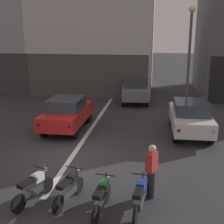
% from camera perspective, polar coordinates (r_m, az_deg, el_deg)
% --- Properties ---
extents(ground_plane, '(120.00, 120.00, 0.00)m').
position_cam_1_polar(ground_plane, '(12.01, -7.79, -8.69)').
color(ground_plane, '#333338').
extents(lane_centre_line, '(0.20, 18.00, 0.01)m').
position_cam_1_polar(lane_centre_line, '(17.51, -2.41, -0.88)').
color(lane_centre_line, silver).
rests_on(lane_centre_line, ground).
extents(car_red_crossing_near, '(1.81, 4.12, 1.64)m').
position_cam_1_polar(car_red_crossing_near, '(15.20, -8.47, -0.07)').
color(car_red_crossing_near, black).
rests_on(car_red_crossing_near, ground).
extents(car_white_parked_kerbside, '(1.83, 4.13, 1.64)m').
position_cam_1_polar(car_white_parked_kerbside, '(14.82, 14.60, -0.79)').
color(car_white_parked_kerbside, black).
rests_on(car_white_parked_kerbside, ground).
extents(car_grey_down_street, '(2.13, 4.25, 1.64)m').
position_cam_1_polar(car_grey_down_street, '(21.15, 4.34, 4.32)').
color(car_grey_down_street, black).
rests_on(car_grey_down_street, ground).
extents(street_lamp, '(0.36, 0.36, 6.09)m').
position_cam_1_polar(street_lamp, '(16.85, 14.43, 11.02)').
color(street_lamp, '#47474C').
rests_on(street_lamp, ground).
extents(motorcycle_white_row_leftmost, '(0.72, 1.59, 0.98)m').
position_cam_1_polar(motorcycle_white_row_leftmost, '(9.21, -14.62, -13.69)').
color(motorcycle_white_row_leftmost, black).
rests_on(motorcycle_white_row_leftmost, ground).
extents(motorcycle_black_row_left_mid, '(0.59, 1.64, 0.98)m').
position_cam_1_polar(motorcycle_black_row_left_mid, '(8.99, -8.14, -14.07)').
color(motorcycle_black_row_left_mid, black).
rests_on(motorcycle_black_row_left_mid, ground).
extents(motorcycle_green_row_centre, '(0.55, 1.67, 0.98)m').
position_cam_1_polar(motorcycle_green_row_centre, '(8.50, -1.94, -15.77)').
color(motorcycle_green_row_centre, black).
rests_on(motorcycle_green_row_centre, ground).
extents(motorcycle_blue_row_right_mid, '(0.55, 1.67, 0.98)m').
position_cam_1_polar(motorcycle_blue_row_right_mid, '(8.54, 5.28, -15.64)').
color(motorcycle_blue_row_right_mid, black).
rests_on(motorcycle_blue_row_right_mid, ground).
extents(person_by_motorcycles, '(0.37, 0.42, 1.67)m').
position_cam_1_polar(person_by_motorcycles, '(9.04, 7.47, -11.01)').
color(person_by_motorcycles, '#23232D').
rests_on(person_by_motorcycles, ground).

